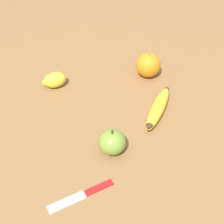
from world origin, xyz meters
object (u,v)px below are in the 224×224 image
Objects in this scene: banana at (158,108)px; paring_knife at (84,194)px; lemon at (55,80)px; orange at (148,65)px; apple at (112,142)px.

banana is 1.15× the size of paring_knife.
banana is 0.34m from lemon.
paring_knife is at bearing -151.49° from orange.
banana is at bearing 6.63° from apple.
apple reaches higher than banana.
apple is 0.15m from paring_knife.
orange is 0.97× the size of lemon.
banana is 2.40× the size of apple.
paring_knife is (-0.14, -0.06, -0.03)m from apple.
paring_knife is (-0.33, -0.08, -0.02)m from banana.
orange is (0.10, 0.15, 0.02)m from banana.
banana is 0.19m from apple.
banana is at bearing -60.18° from lemon.
apple is (-0.19, -0.02, 0.01)m from banana.
apple is at bearing -53.90° from paring_knife.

